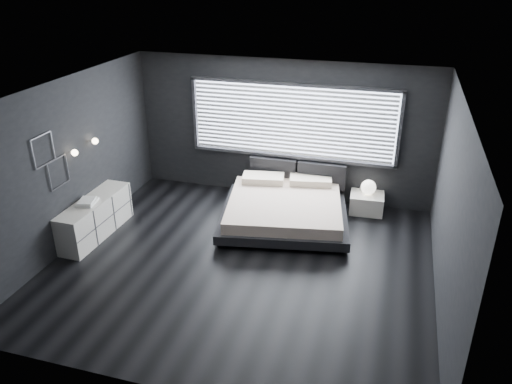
# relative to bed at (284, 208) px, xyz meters

# --- Properties ---
(room) EXTENTS (6.04, 6.00, 2.80)m
(room) POSITION_rel_bed_xyz_m (-0.34, -1.59, 1.12)
(room) COLOR black
(room) RESTS_ON ground
(window) EXTENTS (4.14, 0.09, 1.52)m
(window) POSITION_rel_bed_xyz_m (-0.14, 1.10, 1.33)
(window) COLOR white
(window) RESTS_ON ground
(headboard) EXTENTS (1.96, 0.16, 0.52)m
(headboard) POSITION_rel_bed_xyz_m (0.01, 1.05, 0.29)
(headboard) COLOR black
(headboard) RESTS_ON ground
(sconce_near) EXTENTS (0.18, 0.11, 0.11)m
(sconce_near) POSITION_rel_bed_xyz_m (-3.22, -1.54, 1.32)
(sconce_near) COLOR silver
(sconce_near) RESTS_ON ground
(sconce_far) EXTENTS (0.18, 0.11, 0.11)m
(sconce_far) POSITION_rel_bed_xyz_m (-3.22, -0.94, 1.32)
(sconce_far) COLOR silver
(sconce_far) RESTS_ON ground
(wall_art_upper) EXTENTS (0.01, 0.48, 0.48)m
(wall_art_upper) POSITION_rel_bed_xyz_m (-3.31, -2.14, 1.57)
(wall_art_upper) COLOR #47474C
(wall_art_upper) RESTS_ON ground
(wall_art_lower) EXTENTS (0.01, 0.48, 0.48)m
(wall_art_lower) POSITION_rel_bed_xyz_m (-3.31, -1.89, 1.10)
(wall_art_lower) COLOR #47474C
(wall_art_lower) RESTS_ON ground
(bed) EXTENTS (2.65, 2.56, 0.59)m
(bed) POSITION_rel_bed_xyz_m (0.00, 0.00, 0.00)
(bed) COLOR black
(bed) RESTS_ON ground
(nightstand) EXTENTS (0.66, 0.56, 0.37)m
(nightstand) POSITION_rel_bed_xyz_m (1.45, 0.83, -0.09)
(nightstand) COLOR silver
(nightstand) RESTS_ON ground
(orb_lamp) EXTENTS (0.29, 0.29, 0.29)m
(orb_lamp) POSITION_rel_bed_xyz_m (1.45, 0.86, 0.24)
(orb_lamp) COLOR white
(orb_lamp) RESTS_ON nightstand
(dresser) EXTENTS (0.52, 1.72, 0.69)m
(dresser) POSITION_rel_bed_xyz_m (-3.12, -1.42, 0.07)
(dresser) COLOR silver
(dresser) RESTS_ON ground
(book_stack) EXTENTS (0.34, 0.42, 0.08)m
(book_stack) POSITION_rel_bed_xyz_m (-3.12, -1.56, 0.44)
(book_stack) COLOR white
(book_stack) RESTS_ON dresser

